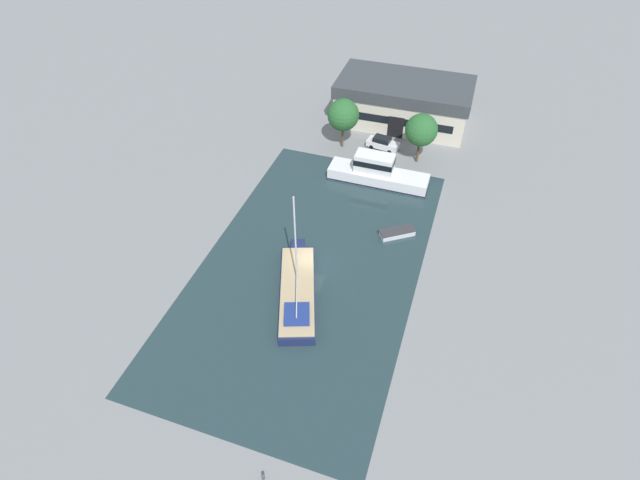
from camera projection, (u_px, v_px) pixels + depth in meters
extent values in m
plane|color=gray|center=(311.00, 265.00, 51.40)|extent=(440.00, 440.00, 0.00)
cube|color=#23383D|center=(311.00, 265.00, 51.40)|extent=(21.70, 39.05, 0.01)
cube|color=beige|center=(403.00, 107.00, 71.27)|extent=(18.18, 9.84, 4.44)
cube|color=#383D42|center=(405.00, 87.00, 69.18)|extent=(18.73, 10.13, 1.66)
cube|color=black|center=(395.00, 127.00, 68.41)|extent=(2.16, 0.10, 3.11)
cube|color=black|center=(396.00, 122.00, 67.80)|extent=(15.32, 0.31, 1.11)
cylinder|color=brown|center=(342.00, 136.00, 66.73)|extent=(0.32, 0.32, 3.18)
sphere|color=#28602D|center=(343.00, 115.00, 64.58)|extent=(4.15, 4.15, 4.15)
cylinder|color=brown|center=(418.00, 151.00, 64.11)|extent=(0.33, 0.33, 3.13)
sphere|color=#28602D|center=(421.00, 130.00, 61.99)|extent=(4.07, 4.07, 4.07)
cube|color=silver|center=(383.00, 144.00, 66.93)|extent=(4.42, 2.31, 0.82)
cube|color=black|center=(382.00, 139.00, 66.51)|extent=(2.39, 1.81, 0.56)
cube|color=black|center=(390.00, 142.00, 66.16)|extent=(0.24, 1.36, 0.45)
cylinder|color=black|center=(394.00, 146.00, 67.25)|extent=(0.62, 0.29, 0.60)
cylinder|color=black|center=(390.00, 152.00, 66.27)|extent=(0.62, 0.29, 0.60)
cylinder|color=black|center=(376.00, 141.00, 68.12)|extent=(0.62, 0.29, 0.60)
cylinder|color=black|center=(371.00, 147.00, 67.14)|extent=(0.62, 0.29, 0.60)
cube|color=#19234C|center=(297.00, 293.00, 48.05)|extent=(7.10, 12.08, 1.02)
cube|color=#19234C|center=(298.00, 246.00, 52.73)|extent=(1.81, 1.64, 1.02)
cube|color=tan|center=(297.00, 289.00, 47.67)|extent=(6.81, 11.60, 0.08)
cylinder|color=silver|center=(296.00, 243.00, 44.70)|extent=(0.16, 0.16, 10.44)
cylinder|color=silver|center=(297.00, 295.00, 45.61)|extent=(1.90, 4.97, 0.12)
cube|color=navy|center=(297.00, 314.00, 45.20)|extent=(3.06, 3.20, 0.30)
cube|color=white|center=(378.00, 177.00, 61.42)|extent=(12.24, 3.12, 1.50)
cube|color=black|center=(378.00, 181.00, 61.83)|extent=(12.36, 3.18, 0.18)
cube|color=white|center=(374.00, 163.00, 60.27)|extent=(4.66, 2.23, 2.27)
cube|color=black|center=(375.00, 161.00, 60.11)|extent=(4.75, 2.29, 0.73)
cube|color=silver|center=(397.00, 233.00, 54.55)|extent=(3.86, 3.27, 0.64)
cube|color=#333338|center=(397.00, 230.00, 54.30)|extent=(4.03, 3.42, 0.08)
cylinder|color=#47474C|center=(263.00, 478.00, 35.70)|extent=(0.22, 0.22, 0.50)
sphere|color=#47474C|center=(263.00, 476.00, 35.48)|extent=(0.24, 0.24, 0.24)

